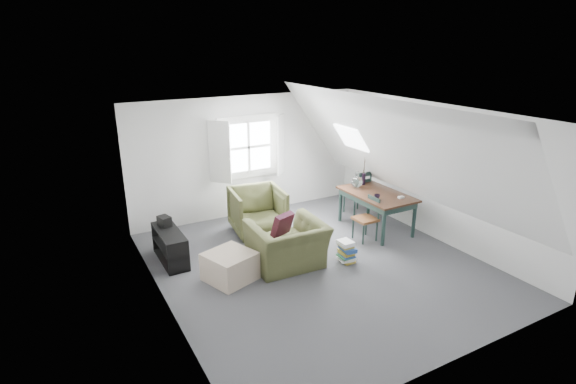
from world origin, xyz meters
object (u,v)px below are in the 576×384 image
magazine_stack (346,251)px  dining_chair_far (358,191)px  dining_table (377,198)px  dining_chair_near (367,218)px  media_shelf (171,248)px  armchair_near (287,266)px  ottoman (230,266)px  armchair_far (258,232)px

magazine_stack → dining_chair_far: bearing=48.0°
dining_table → dining_chair_near: size_ratio=1.82×
media_shelf → magazine_stack: 2.94m
media_shelf → dining_chair_near: bearing=-17.3°
dining_table → armchair_near: bearing=-171.6°
armchair_near → dining_chair_near: 1.86m
ottoman → dining_chair_near: (2.78, 0.15, 0.20)m
ottoman → dining_chair_near: bearing=3.1°
armchair_near → armchair_far: size_ratio=1.19×
ottoman → armchair_near: bearing=-2.5°
dining_table → media_shelf: bearing=167.4°
armchair_near → magazine_stack: size_ratio=3.13×
dining_table → magazine_stack: bearing=-151.1°
dining_chair_far → dining_chair_near: (-0.65, -1.12, -0.08)m
armchair_near → ottoman: 1.01m
armchair_far → magazine_stack: 1.98m
ottoman → media_shelf: 1.22m
dining_chair_far → armchair_far: bearing=-14.6°
dining_chair_near → armchair_near: bearing=-68.1°
ottoman → armchair_far: bearing=50.8°
armchair_far → dining_chair_near: bearing=-30.1°
armchair_near → dining_chair_far: 2.82m
dining_chair_far → magazine_stack: dining_chair_far is taller
dining_chair_far → dining_chair_near: size_ratio=1.19×
dining_chair_near → media_shelf: size_ratio=0.77×
dining_table → magazine_stack: size_ratio=4.00×
armchair_near → armchair_far: armchair_far is taller
ottoman → media_shelf: bearing=121.6°
armchair_far → media_shelf: 1.85m
armchair_far → dining_chair_far: (2.28, -0.14, 0.51)m
media_shelf → ottoman: bearing=-61.2°
dining_chair_near → media_shelf: 3.54m
dining_chair_far → dining_chair_near: 1.30m
dining_chair_far → magazine_stack: bearing=37.1°
armchair_near → magazine_stack: armchair_near is taller
ottoman → dining_table: dining_table is taller
armchair_far → magazine_stack: size_ratio=2.63×
media_shelf → magazine_stack: (2.57, -1.44, -0.06)m
dining_table → dining_chair_near: (-0.46, -0.30, -0.22)m
armchair_near → dining_table: bearing=-165.2°
armchair_near → armchair_far: (0.17, 1.46, 0.00)m
media_shelf → armchair_far: bearing=9.1°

